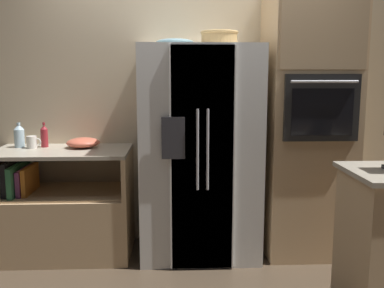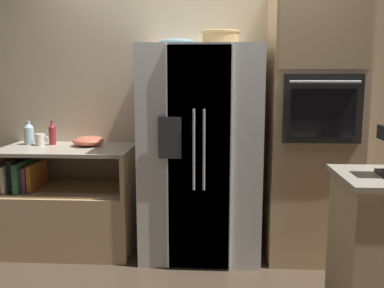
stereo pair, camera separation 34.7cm
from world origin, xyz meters
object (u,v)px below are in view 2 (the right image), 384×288
(refrigerator, at_px, (201,153))
(bottle_short, at_px, (29,133))
(mixing_bowl, at_px, (89,141))
(bottle_tall, at_px, (52,134))
(fruit_bowl, at_px, (177,42))
(wicker_basket, at_px, (221,37))
(wall_oven, at_px, (312,125))
(mug, at_px, (40,140))

(refrigerator, height_order, bottle_short, refrigerator)
(mixing_bowl, bearing_deg, bottle_tall, 173.01)
(refrigerator, xyz_separation_m, bottle_tall, (-1.33, 0.17, 0.12))
(fruit_bowl, xyz_separation_m, bottle_tall, (-1.13, 0.10, -0.78))
(wicker_basket, distance_m, mixing_bowl, 1.44)
(wall_oven, height_order, bottle_short, wall_oven)
(bottle_tall, height_order, mug, bottle_tall)
(refrigerator, relative_size, mixing_bowl, 6.27)
(refrigerator, relative_size, fruit_bowl, 5.73)
(bottle_tall, bearing_deg, mug, -150.20)
(fruit_bowl, height_order, bottle_tall, fruit_bowl)
(bottle_tall, bearing_deg, fruit_bowl, -5.05)
(bottle_short, bearing_deg, mixing_bowl, -4.17)
(fruit_bowl, bearing_deg, mug, 177.73)
(mixing_bowl, bearing_deg, fruit_bowl, -4.21)
(wall_oven, bearing_deg, wicker_basket, -178.07)
(refrigerator, distance_m, wicker_basket, 0.95)
(wall_oven, xyz_separation_m, bottle_short, (-2.45, 0.14, -0.10))
(bottle_tall, distance_m, bottle_short, 0.21)
(wicker_basket, bearing_deg, mixing_bowl, 173.63)
(fruit_bowl, relative_size, bottle_short, 1.44)
(bottle_tall, distance_m, mug, 0.11)
(bottle_short, bearing_deg, wicker_basket, -5.65)
(bottle_tall, relative_size, mixing_bowl, 0.77)
(wall_oven, distance_m, bottle_short, 2.46)
(wicker_basket, relative_size, bottle_tall, 1.42)
(wicker_basket, xyz_separation_m, mug, (-1.57, 0.12, -0.86))
(fruit_bowl, distance_m, mixing_bowl, 1.15)
(wicker_basket, distance_m, mug, 1.80)
(wall_oven, height_order, mixing_bowl, wall_oven)
(bottle_tall, bearing_deg, wall_oven, -3.68)
(refrigerator, height_order, mug, refrigerator)
(fruit_bowl, bearing_deg, bottle_short, 175.81)
(refrigerator, height_order, wall_oven, wall_oven)
(mug, bearing_deg, refrigerator, -4.85)
(mug, bearing_deg, wicker_basket, -4.29)
(wall_oven, relative_size, fruit_bowl, 7.23)
(refrigerator, relative_size, bottle_tall, 8.17)
(fruit_bowl, height_order, mixing_bowl, fruit_bowl)
(wicker_basket, height_order, mixing_bowl, wicker_basket)
(wall_oven, bearing_deg, fruit_bowl, 177.72)
(refrigerator, distance_m, fruit_bowl, 0.93)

